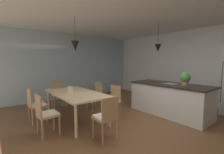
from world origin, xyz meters
TOP-DOWN VIEW (x-y plane):
  - ground_plane at (0.00, 0.00)m, footprint 10.00×8.40m
  - ceiling_slab at (0.00, 0.00)m, footprint 10.00×8.40m
  - wall_back_kitchen at (0.00, 3.26)m, footprint 10.00×0.12m
  - window_wall_left_glazing at (-4.06, 0.00)m, footprint 0.06×8.40m
  - dining_table at (-1.50, -0.84)m, footprint 1.98×1.02m
  - chair_near_right at (-1.05, -1.72)m, footprint 0.41×0.41m
  - chair_near_left at (-1.95, -1.72)m, footprint 0.41×0.41m
  - chair_far_left at (-1.95, 0.04)m, footprint 0.40×0.40m
  - chair_far_right at (-1.06, 0.04)m, footprint 0.43×0.43m
  - chair_window_end at (-2.86, -0.84)m, footprint 0.42×0.42m
  - chair_kitchen_end at (-0.14, -0.84)m, footprint 0.41×0.41m
  - kitchen_island at (-0.21, 1.50)m, footprint 2.25×0.95m
  - pendant_over_table at (-1.53, -0.81)m, footprint 0.20×0.20m
  - pendant_over_island_main at (-0.65, 1.50)m, footprint 0.19×0.19m
  - potted_plant_on_island at (0.23, 1.50)m, footprint 0.27×0.27m
  - vase_on_dining_table at (-1.63, -0.94)m, footprint 0.13×0.13m

SIDE VIEW (x-z plane):
  - ground_plane at x=0.00m, z-range -0.04..0.00m
  - kitchen_island at x=-0.21m, z-range 0.01..0.92m
  - chair_near_right at x=-1.05m, z-range 0.04..0.91m
  - chair_near_left at x=-1.95m, z-range 0.04..0.91m
  - chair_far_left at x=-1.95m, z-range 0.04..0.91m
  - chair_far_right at x=-1.06m, z-range 0.04..0.91m
  - chair_window_end at x=-2.86m, z-range 0.04..0.91m
  - chair_kitchen_end at x=-0.14m, z-range 0.04..0.91m
  - dining_table at x=-1.50m, z-range 0.31..1.04m
  - vase_on_dining_table at x=-1.63m, z-range 0.73..0.89m
  - potted_plant_on_island at x=0.23m, z-range 0.92..1.28m
  - wall_back_kitchen at x=0.00m, z-range 0.00..2.70m
  - window_wall_left_glazing at x=-4.06m, z-range 0.00..2.70m
  - pendant_over_table at x=-1.53m, z-range 1.48..2.39m
  - pendant_over_island_main at x=-0.65m, z-range 1.53..2.39m
  - ceiling_slab at x=0.00m, z-range 2.70..2.82m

